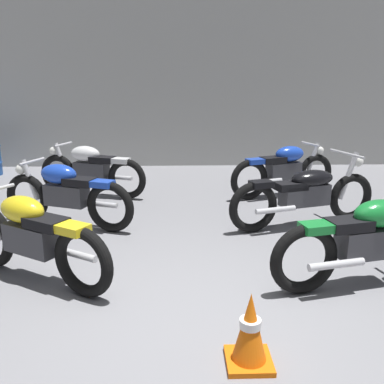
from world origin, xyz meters
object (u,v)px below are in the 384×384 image
at_px(motorcycle_left_row_1, 66,193).
at_px(motorcycle_right_row_1, 306,194).
at_px(traffic_cone, 250,331).
at_px(motorcycle_right_row_0, 368,240).
at_px(motorcycle_left_row_2, 91,169).
at_px(motorcycle_right_row_2, 284,169).
at_px(motorcycle_left_row_0, 31,236).

relative_size(motorcycle_left_row_1, motorcycle_right_row_1, 0.89).
height_order(motorcycle_left_row_1, traffic_cone, motorcycle_left_row_1).
distance_m(motorcycle_right_row_0, motorcycle_right_row_1, 1.68).
xyz_separation_m(motorcycle_left_row_1, motorcycle_right_row_0, (3.28, -1.78, 0.00)).
distance_m(motorcycle_left_row_2, motorcycle_right_row_2, 3.25).
relative_size(motorcycle_left_row_0, motorcycle_left_row_1, 0.93).
height_order(motorcycle_right_row_1, motorcycle_right_row_2, motorcycle_right_row_1).
bearing_deg(motorcycle_left_row_1, motorcycle_left_row_2, 89.18).
xyz_separation_m(motorcycle_right_row_0, motorcycle_right_row_2, (-0.01, 3.20, 0.00)).
xyz_separation_m(motorcycle_left_row_2, motorcycle_right_row_2, (3.25, -0.12, 0.00)).
bearing_deg(traffic_cone, motorcycle_right_row_2, 73.36).
bearing_deg(motorcycle_right_row_2, motorcycle_right_row_0, -89.85).
bearing_deg(traffic_cone, motorcycle_left_row_1, 124.27).
distance_m(motorcycle_left_row_1, motorcycle_right_row_2, 3.56).
bearing_deg(motorcycle_left_row_2, traffic_cone, -66.24).
bearing_deg(motorcycle_left_row_0, traffic_cone, -34.96).
distance_m(motorcycle_left_row_2, motorcycle_right_row_0, 4.65).
relative_size(motorcycle_right_row_1, traffic_cone, 3.91).
height_order(motorcycle_left_row_0, motorcycle_right_row_2, same).
height_order(motorcycle_left_row_2, motorcycle_right_row_2, same).
relative_size(motorcycle_right_row_0, motorcycle_right_row_2, 1.03).
height_order(motorcycle_right_row_2, traffic_cone, motorcycle_right_row_2).
bearing_deg(motorcycle_right_row_2, traffic_cone, -106.64).
xyz_separation_m(motorcycle_left_row_2, motorcycle_right_row_1, (3.16, -1.64, -0.01)).
xyz_separation_m(motorcycle_left_row_1, motorcycle_right_row_1, (3.18, -0.10, -0.01)).
height_order(motorcycle_left_row_1, motorcycle_right_row_0, same).
xyz_separation_m(motorcycle_right_row_1, motorcycle_right_row_2, (0.09, 1.51, 0.01)).
bearing_deg(traffic_cone, motorcycle_left_row_2, 113.76).
relative_size(motorcycle_right_row_0, traffic_cone, 3.60).
bearing_deg(motorcycle_left_row_0, motorcycle_right_row_2, 43.06).
xyz_separation_m(motorcycle_left_row_0, traffic_cone, (1.91, -1.33, -0.20)).
relative_size(motorcycle_left_row_2, motorcycle_right_row_2, 1.00).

